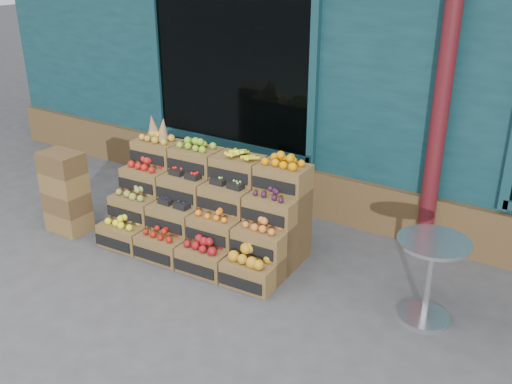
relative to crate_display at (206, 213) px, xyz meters
The scene contains 6 objects.
ground 1.21m from the crate_display, 38.87° to the right, with size 60.00×60.00×0.00m, color #444446.
shop_facade 4.90m from the crate_display, 78.60° to the left, with size 12.00×6.24×4.80m.
crate_display is the anchor object (origin of this frame).
spare_crates 1.76m from the crate_display, 160.01° to the right, with size 0.50×0.35×1.00m.
bistro_table 2.54m from the crate_display, ahead, with size 0.65×0.65×0.82m.
shopkeeper 2.40m from the crate_display, 112.39° to the left, with size 0.64×0.42×1.77m, color #18561F.
Camera 1 is at (2.82, -3.80, 3.17)m, focal length 40.00 mm.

